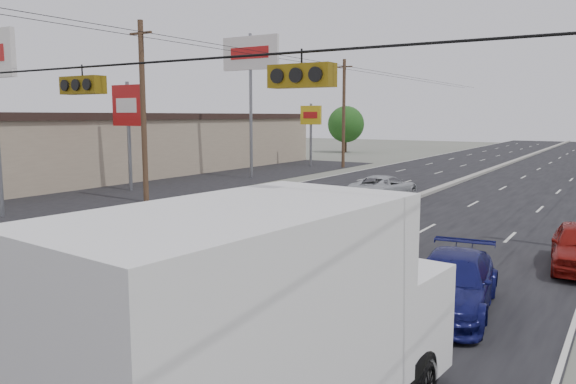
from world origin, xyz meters
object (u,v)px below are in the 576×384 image
red_sedan (256,259)px  tree_left_far (346,124)px  queue_car_d (452,284)px  oncoming_near (200,212)px  utility_pole_left_c (344,113)px  pole_sign_far (311,120)px  queue_car_a (364,237)px  pole_sign_mid (128,112)px  queue_car_b (336,266)px  utility_pole_left_b (143,111)px  oncoming_far (384,188)px  box_truck (269,329)px  pole_sign_billboard (250,62)px

red_sedan → tree_left_far: bearing=118.4°
queue_car_d → oncoming_near: 13.15m
utility_pole_left_c → pole_sign_far: utility_pole_left_c is taller
utility_pole_left_c → queue_car_a: utility_pole_left_c is taller
tree_left_far → oncoming_near: size_ratio=1.26×
queue_car_d → oncoming_near: size_ratio=1.00×
pole_sign_far → red_sedan: bearing=-62.9°
queue_car_d → oncoming_near: bearing=151.6°
pole_sign_mid → queue_car_b: bearing=-29.6°
pole_sign_mid → queue_car_a: size_ratio=1.78×
queue_car_b → oncoming_near: size_ratio=0.96×
utility_pole_left_b → oncoming_near: bearing=-28.3°
pole_sign_far → oncoming_far: pole_sign_far is taller
tree_left_far → oncoming_far: (20.60, -37.19, -3.00)m
utility_pole_left_c → oncoming_far: size_ratio=1.93×
queue_car_d → oncoming_far: size_ratio=0.94×
box_truck → queue_car_d: (0.49, 7.44, -1.20)m
queue_car_b → oncoming_far: size_ratio=0.90×
box_truck → oncoming_near: box_truck is taller
tree_left_far → queue_car_a: 55.76m
oncoming_near → box_truck: bearing=133.7°
tree_left_far → pole_sign_mid: bearing=-83.2°
queue_car_a → queue_car_b: 4.33m
oncoming_far → tree_left_far: bearing=-55.7°
tree_left_far → oncoming_far: size_ratio=1.18×
pole_sign_billboard → queue_car_b: bearing=-49.8°
utility_pole_left_b → utility_pole_left_c: 25.00m
pole_sign_far → red_sedan: size_ratio=1.61×
utility_pole_left_c → tree_left_far: size_ratio=1.63×
pole_sign_mid → queue_car_d: (24.18, -11.74, -4.41)m
box_truck → queue_car_b: 7.78m
queue_car_b → oncoming_far: queue_car_b is taller
tree_left_far → red_sedan: tree_left_far is taller
pole_sign_mid → pole_sign_far: size_ratio=1.17×
utility_pole_left_c → red_sedan: utility_pole_left_c is taller
utility_pole_left_b → queue_car_b: (16.54, -8.95, -4.34)m
box_truck → oncoming_far: bearing=114.1°
queue_car_d → pole_sign_billboard: bearing=127.6°
utility_pole_left_b → pole_sign_far: size_ratio=1.67×
queue_car_b → oncoming_near: bearing=149.2°
queue_car_d → oncoming_far: 18.64m
pole_sign_billboard → queue_car_b: 29.86m
pole_sign_mid → pole_sign_far: pole_sign_mid is taller
pole_sign_mid → red_sedan: size_ratio=1.88×
utility_pole_left_c → red_sedan: (13.96, -34.08, -4.49)m
pole_sign_billboard → tree_left_far: size_ratio=1.80×
pole_sign_mid → tree_left_far: size_ratio=1.14×
pole_sign_far → tree_left_far: (-6.00, 20.00, -0.69)m
pole_sign_billboard → tree_left_far: 33.27m
utility_pole_left_b → pole_sign_mid: (-4.50, 3.00, 0.01)m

